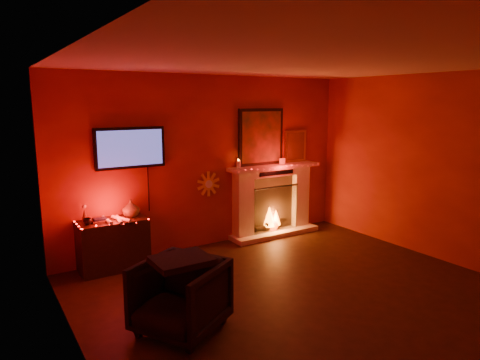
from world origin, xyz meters
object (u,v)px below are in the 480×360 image
(fireplace, at_px, (272,194))
(sunburst_clock, at_px, (209,184))
(tv, at_px, (130,148))
(console_table, at_px, (114,242))
(armchair, at_px, (180,296))

(fireplace, xyz_separation_m, sunburst_clock, (-1.19, 0.09, 0.28))
(fireplace, bearing_deg, tv, 178.50)
(sunburst_clock, height_order, console_table, sunburst_clock)
(fireplace, relative_size, console_table, 2.30)
(console_table, distance_m, armchair, 1.99)
(tv, relative_size, armchair, 1.54)
(fireplace, bearing_deg, armchair, -141.93)
(sunburst_clock, relative_size, armchair, 0.50)
(console_table, bearing_deg, sunburst_clock, 7.79)
(fireplace, height_order, tv, fireplace)
(armchair, bearing_deg, console_table, 152.45)
(console_table, relative_size, armchair, 1.17)
(tv, height_order, console_table, tv)
(fireplace, relative_size, armchair, 2.70)
(armchair, bearing_deg, tv, 142.95)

